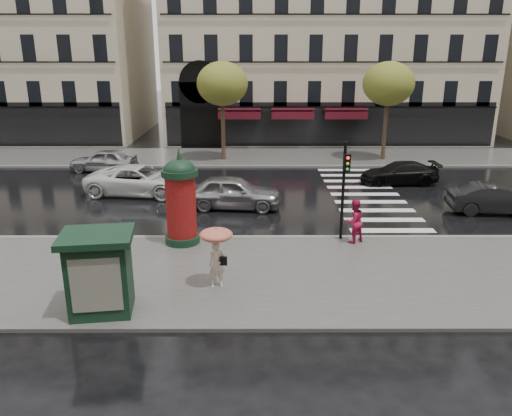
{
  "coord_description": "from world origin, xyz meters",
  "views": [
    {
      "loc": [
        0.15,
        -15.87,
        7.33
      ],
      "look_at": [
        0.19,
        1.5,
        1.81
      ],
      "focal_mm": 35.0,
      "sensor_mm": 36.0,
      "label": 1
    }
  ],
  "objects_px": {
    "man_burgundy": "(185,222)",
    "car_silver": "(233,192)",
    "traffic_light": "(344,182)",
    "car_far_silver": "(104,160)",
    "newsstand": "(100,272)",
    "woman_umbrella": "(216,248)",
    "woman_red": "(354,221)",
    "car_white": "(139,180)",
    "morris_column": "(181,198)",
    "car_black": "(399,173)",
    "car_darkgrey": "(495,199)"
  },
  "relations": [
    {
      "from": "traffic_light",
      "to": "woman_umbrella",
      "type": "bearing_deg",
      "value": -138.2
    },
    {
      "from": "man_burgundy",
      "to": "traffic_light",
      "type": "height_order",
      "value": "traffic_light"
    },
    {
      "from": "woman_umbrella",
      "to": "newsstand",
      "type": "height_order",
      "value": "newsstand"
    },
    {
      "from": "traffic_light",
      "to": "man_burgundy",
      "type": "bearing_deg",
      "value": -176.97
    },
    {
      "from": "man_burgundy",
      "to": "car_white",
      "type": "relative_size",
      "value": 0.31
    },
    {
      "from": "newsstand",
      "to": "car_white",
      "type": "height_order",
      "value": "newsstand"
    },
    {
      "from": "woman_umbrella",
      "to": "morris_column",
      "type": "xyz_separation_m",
      "value": [
        -1.63,
        3.83,
        0.47
      ]
    },
    {
      "from": "woman_red",
      "to": "man_burgundy",
      "type": "height_order",
      "value": "woman_red"
    },
    {
      "from": "car_black",
      "to": "man_burgundy",
      "type": "bearing_deg",
      "value": -51.29
    },
    {
      "from": "woman_umbrella",
      "to": "car_white",
      "type": "xyz_separation_m",
      "value": [
        -4.92,
        11.08,
        -0.68
      ]
    },
    {
      "from": "woman_umbrella",
      "to": "car_silver",
      "type": "relative_size",
      "value": 0.43
    },
    {
      "from": "car_far_silver",
      "to": "man_burgundy",
      "type": "bearing_deg",
      "value": 33.41
    },
    {
      "from": "newsstand",
      "to": "woman_umbrella",
      "type": "bearing_deg",
      "value": 26.18
    },
    {
      "from": "morris_column",
      "to": "car_silver",
      "type": "bearing_deg",
      "value": 69.89
    },
    {
      "from": "woman_umbrella",
      "to": "newsstand",
      "type": "xyz_separation_m",
      "value": [
        -3.19,
        -1.57,
        -0.09
      ]
    },
    {
      "from": "woman_red",
      "to": "car_silver",
      "type": "distance_m",
      "value": 6.89
    },
    {
      "from": "woman_umbrella",
      "to": "woman_red",
      "type": "height_order",
      "value": "woman_umbrella"
    },
    {
      "from": "morris_column",
      "to": "car_far_silver",
      "type": "height_order",
      "value": "morris_column"
    },
    {
      "from": "car_silver",
      "to": "car_black",
      "type": "distance_m",
      "value": 10.38
    },
    {
      "from": "man_burgundy",
      "to": "traffic_light",
      "type": "relative_size",
      "value": 0.43
    },
    {
      "from": "man_burgundy",
      "to": "newsstand",
      "type": "bearing_deg",
      "value": 43.07
    },
    {
      "from": "morris_column",
      "to": "car_black",
      "type": "height_order",
      "value": "morris_column"
    },
    {
      "from": "morris_column",
      "to": "traffic_light",
      "type": "distance_m",
      "value": 6.32
    },
    {
      "from": "car_silver",
      "to": "car_darkgrey",
      "type": "bearing_deg",
      "value": -89.21
    },
    {
      "from": "morris_column",
      "to": "car_white",
      "type": "bearing_deg",
      "value": 114.4
    },
    {
      "from": "traffic_light",
      "to": "car_darkgrey",
      "type": "xyz_separation_m",
      "value": [
        7.79,
        3.67,
        -1.79
      ]
    },
    {
      "from": "morris_column",
      "to": "car_white",
      "type": "relative_size",
      "value": 0.68
    },
    {
      "from": "woman_umbrella",
      "to": "morris_column",
      "type": "distance_m",
      "value": 4.19
    },
    {
      "from": "woman_umbrella",
      "to": "car_white",
      "type": "relative_size",
      "value": 0.36
    },
    {
      "from": "car_white",
      "to": "car_far_silver",
      "type": "xyz_separation_m",
      "value": [
        -3.4,
        5.27,
        -0.06
      ]
    },
    {
      "from": "morris_column",
      "to": "car_far_silver",
      "type": "distance_m",
      "value": 14.25
    },
    {
      "from": "car_white",
      "to": "newsstand",
      "type": "bearing_deg",
      "value": -165.42
    },
    {
      "from": "man_burgundy",
      "to": "car_darkgrey",
      "type": "relative_size",
      "value": 0.4
    },
    {
      "from": "car_black",
      "to": "car_silver",
      "type": "bearing_deg",
      "value": -65.76
    },
    {
      "from": "car_silver",
      "to": "woman_red",
      "type": "bearing_deg",
      "value": -129.79
    },
    {
      "from": "car_white",
      "to": "traffic_light",
      "type": "bearing_deg",
      "value": -119.1
    },
    {
      "from": "car_darkgrey",
      "to": "man_burgundy",
      "type": "bearing_deg",
      "value": 111.1
    },
    {
      "from": "newsstand",
      "to": "car_far_silver",
      "type": "height_order",
      "value": "newsstand"
    },
    {
      "from": "traffic_light",
      "to": "car_white",
      "type": "bearing_deg",
      "value": 144.12
    },
    {
      "from": "car_white",
      "to": "car_far_silver",
      "type": "bearing_deg",
      "value": 39.58
    },
    {
      "from": "traffic_light",
      "to": "car_far_silver",
      "type": "distance_m",
      "value": 17.89
    },
    {
      "from": "newsstand",
      "to": "man_burgundy",
      "type": "bearing_deg",
      "value": 72.7
    },
    {
      "from": "car_black",
      "to": "car_far_silver",
      "type": "bearing_deg",
      "value": -101.88
    },
    {
      "from": "traffic_light",
      "to": "car_far_silver",
      "type": "height_order",
      "value": "traffic_light"
    },
    {
      "from": "morris_column",
      "to": "car_darkgrey",
      "type": "relative_size",
      "value": 0.88
    },
    {
      "from": "man_burgundy",
      "to": "car_silver",
      "type": "distance_m",
      "value": 5.1
    },
    {
      "from": "woman_umbrella",
      "to": "car_far_silver",
      "type": "distance_m",
      "value": 18.36
    },
    {
      "from": "car_black",
      "to": "car_far_silver",
      "type": "relative_size",
      "value": 1.05
    },
    {
      "from": "man_burgundy",
      "to": "car_white",
      "type": "bearing_deg",
      "value": -94.39
    },
    {
      "from": "traffic_light",
      "to": "car_black",
      "type": "height_order",
      "value": "traffic_light"
    }
  ]
}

